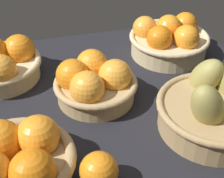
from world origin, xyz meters
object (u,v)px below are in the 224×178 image
at_px(basket_near_left, 16,161).
at_px(basket_far_left, 1,64).
at_px(basket_far_right, 169,39).
at_px(loose_orange_front_gap, 99,171).
at_px(basket_near_right_pears, 216,108).
at_px(basket_center, 94,82).

relative_size(basket_near_left, basket_far_left, 1.03).
bearing_deg(basket_far_left, basket_far_right, 0.48).
xyz_separation_m(basket_far_left, loose_orange_front_gap, (0.16, -0.40, -0.01)).
height_order(basket_near_right_pears, basket_center, basket_near_right_pears).
distance_m(basket_near_right_pears, basket_near_left, 0.42).
xyz_separation_m(basket_near_right_pears, basket_far_left, (-0.44, 0.31, -0.01)).
relative_size(basket_near_right_pears, basket_near_left, 1.18).
height_order(basket_near_right_pears, basket_far_right, basket_near_right_pears).
height_order(basket_near_left, basket_far_right, basket_far_right).
bearing_deg(basket_near_right_pears, basket_near_left, -175.49).
distance_m(basket_near_right_pears, basket_center, 0.29).
xyz_separation_m(basket_near_left, basket_center, (0.19, 0.20, 0.00)).
height_order(basket_near_left, loose_orange_front_gap, basket_near_left).
xyz_separation_m(basket_near_right_pears, basket_near_left, (-0.42, -0.03, -0.01)).
distance_m(basket_near_left, basket_far_right, 0.57).
bearing_deg(basket_center, basket_near_right_pears, -36.27).
bearing_deg(basket_far_right, basket_near_left, -141.85).
relative_size(basket_near_right_pears, basket_far_right, 1.16).
xyz_separation_m(basket_near_right_pears, basket_far_right, (0.03, 0.32, -0.00)).
bearing_deg(basket_far_right, basket_far_left, -179.52).
relative_size(basket_far_right, loose_orange_front_gap, 3.25).
distance_m(basket_near_right_pears, loose_orange_front_gap, 0.29).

